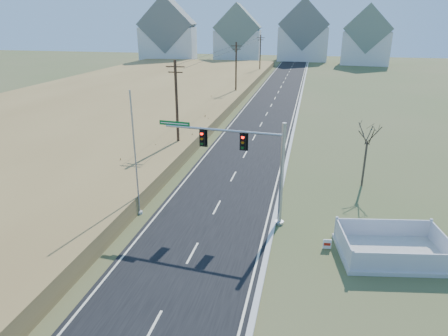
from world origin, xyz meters
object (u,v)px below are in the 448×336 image
Objects in this scene: open_sign at (327,244)px; bare_tree at (368,133)px; traffic_signal_mast at (253,160)px; flagpole at (136,168)px; fence_enclosure at (392,252)px.

bare_tree is at bearing 65.54° from open_sign.
bare_tree is (7.74, 7.64, 0.19)m from traffic_signal_mast.
flagpole is 17.54m from bare_tree.
traffic_signal_mast is at bearing 5.66° from flagpole.
traffic_signal_mast is 1.56× the size of bare_tree.
traffic_signal_mast reaches higher than fence_enclosure.
flagpole is at bearing -151.36° from bare_tree.
flagpole is at bearing 163.03° from open_sign.
traffic_signal_mast is 14.17× the size of open_sign.
flagpole reaches higher than bare_tree.
flagpole is at bearing 163.84° from fence_enclosure.
bare_tree is (2.93, 10.24, 4.06)m from open_sign.
open_sign is 12.95m from flagpole.
open_sign is (4.81, -2.61, -3.87)m from traffic_signal_mast.
fence_enclosure is 3.56m from open_sign.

